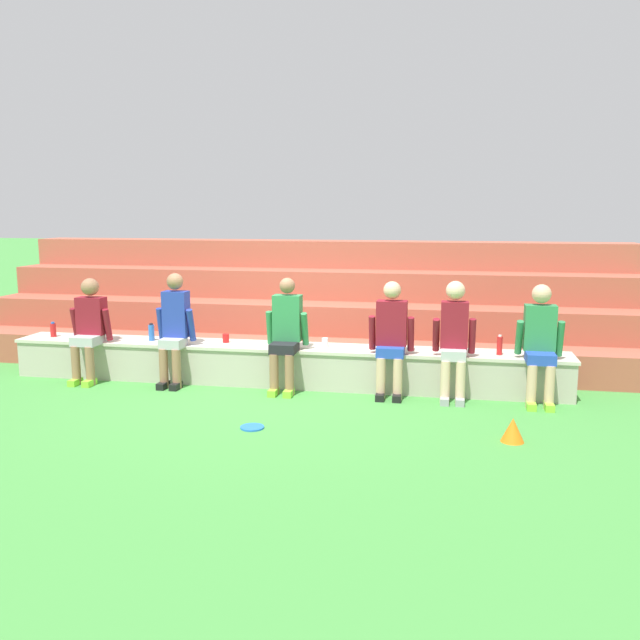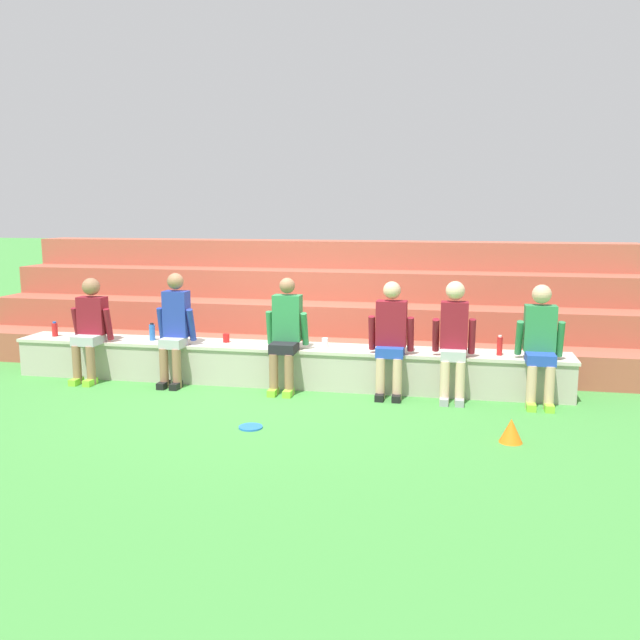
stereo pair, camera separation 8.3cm
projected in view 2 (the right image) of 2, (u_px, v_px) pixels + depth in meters
ground_plane at (276, 389)px, 8.30m from camera, size 80.00×80.00×0.00m
stone_seating_wall at (281, 363)px, 8.52m from camera, size 7.17×0.60×0.50m
brick_bleachers at (313, 311)px, 10.40m from camera, size 9.77×2.57×1.72m
person_far_left at (90, 326)px, 8.62m from camera, size 0.54×0.54×1.34m
person_left_of_center at (175, 326)px, 8.43m from camera, size 0.49×0.50×1.43m
person_center at (286, 332)px, 8.15m from camera, size 0.53×0.57×1.39m
person_right_of_center at (391, 335)px, 7.89m from camera, size 0.54×0.48×1.38m
person_far_right at (454, 337)px, 7.73m from camera, size 0.50×0.50×1.40m
person_rightmost_edge at (540, 341)px, 7.56m from camera, size 0.53×0.57×1.38m
water_bottle_mid_left at (152, 332)px, 8.80m from camera, size 0.08×0.08×0.23m
water_bottle_mid_right at (500, 346)px, 7.89m from camera, size 0.07×0.07×0.24m
water_bottle_near_right at (77, 329)px, 8.99m from camera, size 0.06×0.06×0.26m
water_bottle_near_left at (55, 329)px, 9.08m from camera, size 0.08×0.08×0.20m
plastic_cup_left_end at (226, 338)px, 8.67m from camera, size 0.09×0.09×0.11m
plastic_cup_right_end at (325, 342)px, 8.40m from camera, size 0.08×0.08×0.11m
frisbee at (251, 427)px, 6.82m from camera, size 0.24×0.24×0.02m
sports_cone at (511, 431)px, 6.39m from camera, size 0.23×0.23×0.23m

